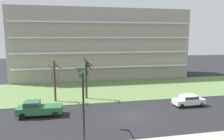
{
  "coord_description": "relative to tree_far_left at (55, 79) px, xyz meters",
  "views": [
    {
      "loc": [
        -7.46,
        -23.94,
        9.73
      ],
      "look_at": [
        -1.52,
        6.0,
        4.98
      ],
      "focal_mm": 33.89,
      "sensor_mm": 36.0,
      "label": 1
    }
  ],
  "objects": [
    {
      "name": "ground",
      "position": [
        9.84,
        -8.29,
        -3.46
      ],
      "size": [
        160.0,
        160.0,
        0.0
      ],
      "primitive_type": "plane",
      "color": "#232326"
    },
    {
      "name": "grass_lawn_strip",
      "position": [
        9.84,
        5.71,
        -3.42
      ],
      "size": [
        80.0,
        16.0,
        0.08
      ],
      "primitive_type": "cube",
      "color": "#66844C",
      "rests_on": "ground"
    },
    {
      "name": "apartment_building",
      "position": [
        9.84,
        19.14,
        4.58
      ],
      "size": [
        40.39,
        11.81,
        16.09
      ],
      "color": "#9E938C",
      "rests_on": "ground"
    },
    {
      "name": "tree_far_left",
      "position": [
        0.0,
        0.0,
        0.0
      ],
      "size": [
        1.97,
        1.73,
        6.31
      ],
      "color": "#4C3828",
      "rests_on": "ground"
    },
    {
      "name": "tree_left",
      "position": [
        4.8,
        0.5,
        -0.06
      ],
      "size": [
        1.72,
        1.52,
        6.68
      ],
      "color": "#423023",
      "rests_on": "ground"
    },
    {
      "name": "sedan_white_near_left",
      "position": [
        18.8,
        -5.79,
        -2.59
      ],
      "size": [
        4.45,
        1.93,
        1.57
      ],
      "rotation": [
        0.0,
        0.0,
        3.17
      ],
      "color": "white",
      "rests_on": "ground"
    },
    {
      "name": "pickup_green_center_left",
      "position": [
        -1.75,
        -5.78,
        -2.44
      ],
      "size": [
        5.45,
        2.15,
        1.95
      ],
      "rotation": [
        0.0,
        0.0,
        3.11
      ],
      "color": "#2D6B3D",
      "rests_on": "ground"
    },
    {
      "name": "traffic_signal_mast",
      "position": [
        3.35,
        -13.07,
        1.21
      ],
      "size": [
        0.9,
        5.59,
        6.83
      ],
      "color": "black",
      "rests_on": "ground"
    }
  ]
}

